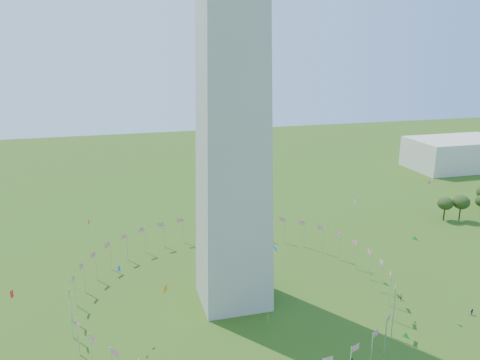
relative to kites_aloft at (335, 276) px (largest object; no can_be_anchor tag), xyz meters
name	(u,v)px	position (x,y,z in m)	size (l,w,h in m)	color
flag_ring	(233,284)	(-13.73, 29.10, -15.07)	(80.24, 80.24, 9.00)	silver
gov_building_east_a	(457,153)	(136.27, 129.10, -11.57)	(50.00, 30.00, 16.00)	beige
kites_aloft	(335,276)	(0.00, 0.00, 0.00)	(115.22, 59.79, 39.72)	green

